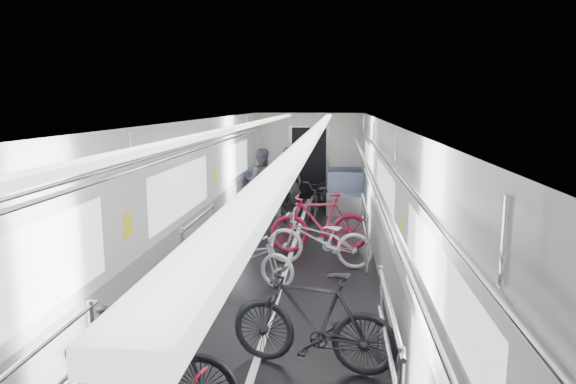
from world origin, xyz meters
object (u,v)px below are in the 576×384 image
Objects in this scene: bike_left_mid at (141,365)px; bike_right_mid at (319,239)px; bike_right_near at (313,320)px; person_standing at (289,181)px; bike_right_far at (320,223)px; person_seated at (261,182)px; bike_left_far at (246,257)px; bike_aisle at (320,197)px.

bike_left_mid is 0.95× the size of bike_right_mid.
person_standing reaches higher than bike_right_near.
person_seated is at bearing -163.81° from bike_right_far.
bike_right_near is 0.95× the size of bike_right_far.
bike_left_far is 0.91× the size of bike_right_near.
person_seated is at bearing 6.04° from person_standing.
bike_left_mid is 0.98× the size of bike_right_near.
bike_left_mid is at bearing 87.04° from person_seated.
bike_aisle is 0.85m from person_standing.
bike_left_mid is 5.34m from bike_right_far.
person_standing reaches higher than bike_right_far.
bike_left_far is 0.88× the size of bike_right_mid.
person_seated is at bearing -155.40° from bike_right_near.
bike_right_near is 7.40m from person_seated.
person_standing is (-0.95, 7.21, 0.31)m from bike_right_near.
bike_right_far is (-0.08, 4.15, 0.03)m from bike_right_near.
bike_left_far is at bearing -86.62° from bike_aisle.
bike_right_far is at bearing -73.76° from bike_aisle.
bike_left_far is at bearing -40.62° from bike_right_far.
bike_right_mid is 4.20m from person_seated.
bike_right_far reaches higher than bike_right_mid.
bike_left_far is 4.85m from person_standing.
person_seated is (-1.43, 0.01, 0.36)m from bike_aisle.
bike_right_far reaches higher than bike_aisle.
bike_right_near is 1.07× the size of person_seated.
bike_right_near is at bearing 98.04° from person_seated.
bike_right_far is at bearing -12.40° from bike_left_far.
bike_left_far is (0.27, 3.41, -0.09)m from bike_left_mid.
bike_right_near is at bearing -74.32° from bike_aisle.
bike_right_far is at bearing 112.58° from person_standing.
bike_aisle is at bearing -166.51° from bike_right_near.
bike_left_far is 0.93× the size of bike_aisle.
bike_right_near is (1.38, 1.03, 0.01)m from bike_left_mid.
bike_aisle is at bearing -5.94° from bike_left_mid.
bike_left_far is 4.91m from bike_aisle.
bike_left_mid is at bearing -166.79° from bike_left_far.
bike_left_mid reaches higher than bike_left_far.
bike_right_far is (-0.02, 0.82, 0.08)m from bike_right_mid.
bike_left_mid is 8.26m from person_standing.
bike_right_near is (1.11, -2.38, 0.11)m from bike_left_far.
bike_right_near is 7.21m from bike_aisle.
bike_right_near is 1.03× the size of bike_aisle.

